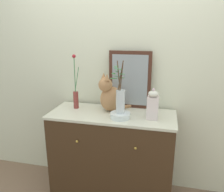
{
  "coord_description": "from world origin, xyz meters",
  "views": [
    {
      "loc": [
        0.49,
        -2.04,
        1.72
      ],
      "look_at": [
        0.0,
        0.0,
        1.11
      ],
      "focal_mm": 36.37,
      "sensor_mm": 36.0,
      "label": 1
    }
  ],
  "objects_px": {
    "vase_glass_clear": "(120,98)",
    "jar_lidded_porcelain": "(153,105)",
    "mirror_leaning": "(130,80)",
    "bowl_porcelain": "(120,115)",
    "cat_sitting": "(110,96)",
    "vase_slim_green": "(76,95)",
    "sideboard": "(112,155)"
  },
  "relations": [
    {
      "from": "vase_slim_green",
      "to": "jar_lidded_porcelain",
      "type": "xyz_separation_m",
      "value": [
        0.8,
        -0.11,
        -0.01
      ]
    },
    {
      "from": "cat_sitting",
      "to": "vase_slim_green",
      "type": "height_order",
      "value": "vase_slim_green"
    },
    {
      "from": "mirror_leaning",
      "to": "vase_glass_clear",
      "type": "relative_size",
      "value": 1.23
    },
    {
      "from": "vase_slim_green",
      "to": "bowl_porcelain",
      "type": "xyz_separation_m",
      "value": [
        0.51,
        -0.17,
        -0.11
      ]
    },
    {
      "from": "bowl_porcelain",
      "to": "jar_lidded_porcelain",
      "type": "bearing_deg",
      "value": 12.01
    },
    {
      "from": "mirror_leaning",
      "to": "jar_lidded_porcelain",
      "type": "xyz_separation_m",
      "value": [
        0.26,
        -0.27,
        -0.17
      ]
    },
    {
      "from": "mirror_leaning",
      "to": "bowl_porcelain",
      "type": "distance_m",
      "value": 0.43
    },
    {
      "from": "vase_slim_green",
      "to": "jar_lidded_porcelain",
      "type": "distance_m",
      "value": 0.8
    },
    {
      "from": "jar_lidded_porcelain",
      "to": "mirror_leaning",
      "type": "bearing_deg",
      "value": 133.91
    },
    {
      "from": "bowl_porcelain",
      "to": "sideboard",
      "type": "bearing_deg",
      "value": 135.71
    },
    {
      "from": "cat_sitting",
      "to": "vase_glass_clear",
      "type": "xyz_separation_m",
      "value": [
        0.14,
        -0.17,
        0.03
      ]
    },
    {
      "from": "sideboard",
      "to": "mirror_leaning",
      "type": "relative_size",
      "value": 2.09
    },
    {
      "from": "bowl_porcelain",
      "to": "mirror_leaning",
      "type": "bearing_deg",
      "value": 84.62
    },
    {
      "from": "cat_sitting",
      "to": "vase_slim_green",
      "type": "bearing_deg",
      "value": -179.83
    },
    {
      "from": "vase_glass_clear",
      "to": "jar_lidded_porcelain",
      "type": "relative_size",
      "value": 1.66
    },
    {
      "from": "bowl_porcelain",
      "to": "jar_lidded_porcelain",
      "type": "height_order",
      "value": "jar_lidded_porcelain"
    },
    {
      "from": "mirror_leaning",
      "to": "jar_lidded_porcelain",
      "type": "relative_size",
      "value": 2.04
    },
    {
      "from": "bowl_porcelain",
      "to": "jar_lidded_porcelain",
      "type": "distance_m",
      "value": 0.31
    },
    {
      "from": "sideboard",
      "to": "vase_slim_green",
      "type": "relative_size",
      "value": 2.21
    },
    {
      "from": "mirror_leaning",
      "to": "jar_lidded_porcelain",
      "type": "bearing_deg",
      "value": -46.09
    },
    {
      "from": "mirror_leaning",
      "to": "bowl_porcelain",
      "type": "xyz_separation_m",
      "value": [
        -0.03,
        -0.33,
        -0.27
      ]
    },
    {
      "from": "mirror_leaning",
      "to": "vase_glass_clear",
      "type": "distance_m",
      "value": 0.35
    },
    {
      "from": "vase_glass_clear",
      "to": "jar_lidded_porcelain",
      "type": "height_order",
      "value": "vase_glass_clear"
    },
    {
      "from": "cat_sitting",
      "to": "vase_slim_green",
      "type": "relative_size",
      "value": 0.7
    },
    {
      "from": "cat_sitting",
      "to": "vase_slim_green",
      "type": "xyz_separation_m",
      "value": [
        -0.37,
        -0.0,
        -0.02
      ]
    },
    {
      "from": "mirror_leaning",
      "to": "cat_sitting",
      "type": "relative_size",
      "value": 1.52
    },
    {
      "from": "cat_sitting",
      "to": "jar_lidded_porcelain",
      "type": "xyz_separation_m",
      "value": [
        0.43,
        -0.11,
        -0.03
      ]
    },
    {
      "from": "mirror_leaning",
      "to": "jar_lidded_porcelain",
      "type": "distance_m",
      "value": 0.41
    },
    {
      "from": "jar_lidded_porcelain",
      "to": "bowl_porcelain",
      "type": "bearing_deg",
      "value": -167.99
    },
    {
      "from": "bowl_porcelain",
      "to": "vase_glass_clear",
      "type": "xyz_separation_m",
      "value": [
        -0.0,
        0.0,
        0.17
      ]
    },
    {
      "from": "sideboard",
      "to": "vase_glass_clear",
      "type": "xyz_separation_m",
      "value": [
        0.1,
        -0.1,
        0.66
      ]
    },
    {
      "from": "vase_slim_green",
      "to": "vase_glass_clear",
      "type": "height_order",
      "value": "vase_slim_green"
    }
  ]
}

